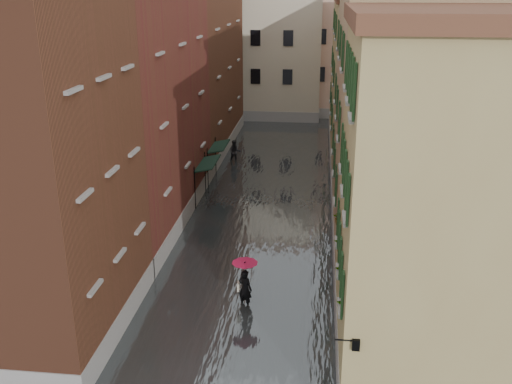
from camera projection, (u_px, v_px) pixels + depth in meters
The scene contains 16 objects.
ground at pixel (236, 312), 23.29m from camera, with size 120.00×120.00×0.00m, color #5C5C5F.
floodwater at pixel (266, 198), 35.39m from camera, with size 10.00×60.00×0.20m, color #424849.
building_left_near at pixel (28, 170), 19.93m from camera, with size 6.00×8.00×13.00m, color brown.
building_left_mid at pixel (129, 112), 30.28m from camera, with size 6.00×14.00×12.50m, color #581D1B.
building_left_far at pixel (190, 61), 44.02m from camera, with size 6.00×16.00×14.00m, color brown.
building_right_near at pixel (436, 207), 18.71m from camera, with size 6.00×8.00×11.50m, color #9B8550.
building_right_mid at pixel (398, 113), 28.72m from camera, with size 6.00×14.00×13.00m, color #98885C.
building_right_far at pixel (373, 81), 42.98m from camera, with size 6.00×16.00×11.50m, color #9B8550.
building_end_cream at pixel (261, 49), 56.84m from camera, with size 12.00×9.00×13.00m, color #C2B99A.
building_end_pink at pixel (351, 53), 57.93m from camera, with size 10.00×9.00×12.00m, color #D2AB93.
awning_near at pixel (207, 164), 34.11m from camera, with size 1.09×3.11×2.80m.
awning_far at pixel (218, 148), 37.65m from camera, with size 1.09×2.93×2.80m.
wall_lantern at pixel (355, 344), 16.20m from camera, with size 0.71×0.22×0.35m.
window_planters at pixel (343, 249), 20.86m from camera, with size 0.59×7.94×0.84m.
pedestrian_main at pixel (245, 280), 23.23m from camera, with size 1.06×1.06×2.06m.
pedestrian_far at pixel (235, 152), 42.15m from camera, with size 0.89×0.69×1.83m, color black.
Camera 1 is at (3.06, -19.97, 12.63)m, focal length 40.00 mm.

